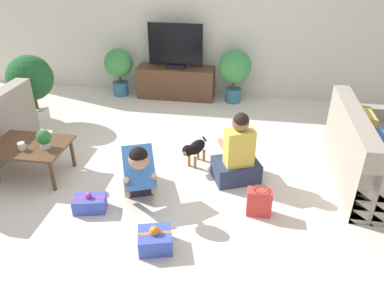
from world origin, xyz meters
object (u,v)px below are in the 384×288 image
Objects in this scene: tv_console at (176,82)px; dog at (194,149)px; potted_plant_back_right at (235,69)px; person_sitting at (237,156)px; potted_plant_corner_left at (31,81)px; coffee_table at (30,148)px; gift_bag_a at (259,202)px; gift_box_a at (155,240)px; mug at (22,146)px; sofa_right at (371,157)px; tv at (175,48)px; gift_box_b at (90,203)px; tabletop_plant at (44,138)px; potted_plant_back_left at (119,66)px; person_kneeling at (139,170)px.

dog is (0.68, -2.24, -0.04)m from tv_console.
potted_plant_back_right reaches higher than person_sitting.
coffee_table is at bearing -62.60° from potted_plant_corner_left.
potted_plant_corner_left is at bearing 153.39° from gift_bag_a.
gift_box_a is 1.98m from mug.
sofa_right is 4.02m from coffee_table.
potted_plant_corner_left is at bearing -156.26° from potted_plant_back_right.
person_sitting reaches higher than dog.
person_sitting is at bearing 61.40° from gift_box_a.
tv is (1.21, 2.76, 0.52)m from coffee_table.
gift_bag_a reaches higher than gift_box_b.
potted_plant_corner_left is at bearing 130.48° from gift_box_b.
tv is 7.80× the size of mug.
dog is (-0.54, 0.23, -0.08)m from person_sitting.
mug reaches higher than dog.
coffee_table is 2.38× the size of gift_box_a.
coffee_table is 0.29m from tabletop_plant.
gift_box_b is at bearing -35.74° from tabletop_plant.
person_kneeling is (1.20, -2.91, -0.20)m from potted_plant_back_left.
sofa_right is 2.10× the size of potted_plant_back_left.
gift_box_a is 3.10× the size of mug.
person_sitting is 3.99× the size of tabletop_plant.
potted_plant_back_right is at bearing 53.90° from tabletop_plant.
coffee_table is 3.52m from potted_plant_back_right.
tv is 2.00× the size of dog.
tv reaches higher than potted_plant_back_right.
gift_bag_a is (2.51, -3.02, -0.39)m from potted_plant_back_left.
person_kneeling is (0.18, -2.96, 0.06)m from tv_console.
tv is at bearing 132.54° from dog.
dog is 1.50m from gift_box_a.
sofa_right is 2.71m from gift_box_a.
mug is at bearing -93.23° from coffee_table.
gift_box_b is at bearing -23.85° from mug.
person_sitting is at bearing -63.73° from tv.
person_sitting is 1.73m from gift_box_b.
potted_plant_back_left is 2.79m from dog.
potted_plant_back_right is 7.66× the size of mug.
potted_plant_back_left is at bearing 102.93° from gift_box_b.
gift_box_b is (0.75, -3.25, -0.46)m from potted_plant_back_left.
person_kneeling reaches higher than gift_box_a.
tv_console is at bearing 132.54° from dog.
potted_plant_back_right is at bearing 52.38° from person_kneeling.
potted_plant_back_left reaches higher than tabletop_plant.
dog is 1.26× the size of gift_box_b.
potted_plant_back_right is at bearing 82.43° from gift_box_a.
potted_plant_back_left is at bearing -177.21° from tv.
tv is at bearing 34.93° from potted_plant_corner_left.
sofa_right is 2.26× the size of person_kneeling.
coffee_table is 1.61m from potted_plant_corner_left.
person_kneeling is 3.53× the size of tabletop_plant.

